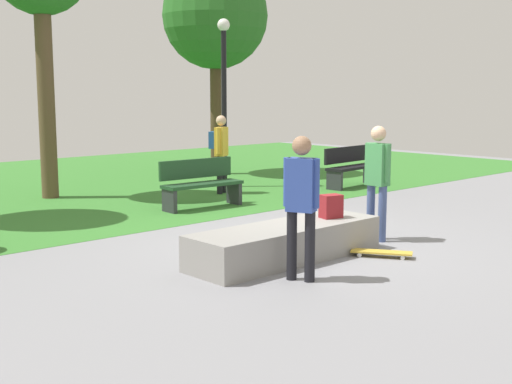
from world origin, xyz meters
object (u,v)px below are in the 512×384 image
at_px(park_bench_by_oak, 201,182).
at_px(tree_slender_maple, 215,17).
at_px(concrete_ledge, 286,242).
at_px(lamp_post, 224,84).
at_px(backpack_on_ledge, 331,206).
at_px(skater_watching, 377,174).
at_px(skateboard_by_ledge, 382,252).
at_px(skater_performing_trick, 301,197).
at_px(pedestrian_with_backpack, 220,147).
at_px(park_bench_near_path, 351,166).

height_order(park_bench_by_oak, tree_slender_maple, tree_slender_maple).
bearing_deg(concrete_ledge, lamp_post, 56.73).
relative_size(park_bench_by_oak, tree_slender_maple, 0.30).
bearing_deg(backpack_on_ledge, park_bench_by_oak, -86.55).
bearing_deg(lamp_post, park_bench_by_oak, -139.01).
distance_m(skater_watching, skateboard_by_ledge, 1.37).
xyz_separation_m(skater_watching, tree_slender_maple, (3.40, 7.86, 3.07)).
relative_size(concrete_ledge, skateboard_by_ledge, 3.59).
distance_m(backpack_on_ledge, lamp_post, 6.73).
xyz_separation_m(backpack_on_ledge, skater_performing_trick, (-1.40, -0.77, 0.36)).
xyz_separation_m(skater_performing_trick, pedestrian_with_backpack, (3.63, 5.84, 0.02)).
height_order(skateboard_by_ledge, pedestrian_with_backpack, pedestrian_with_backpack).
xyz_separation_m(skater_watching, park_bench_by_oak, (-0.15, 3.97, -0.50)).
distance_m(skater_performing_trick, lamp_post, 7.99).
xyz_separation_m(skater_watching, pedestrian_with_backpack, (1.27, 5.12, 0.02)).
bearing_deg(park_bench_by_oak, pedestrian_with_backpack, 38.70).
distance_m(concrete_ledge, tree_slender_maple, 10.10).
bearing_deg(pedestrian_with_backpack, backpack_on_ledge, -113.77).
distance_m(skater_performing_trick, skater_watching, 2.47).
bearing_deg(skateboard_by_ledge, tree_slender_maple, 63.99).
xyz_separation_m(skater_performing_trick, park_bench_by_oak, (2.21, 4.70, -0.50)).
bearing_deg(skateboard_by_ledge, backpack_on_ledge, 105.32).
distance_m(park_bench_by_oak, tree_slender_maple, 6.36).
xyz_separation_m(concrete_ledge, lamp_post, (3.78, 5.76, 2.10)).
distance_m(backpack_on_ledge, skater_performing_trick, 1.64).
bearing_deg(pedestrian_with_backpack, tree_slender_maple, 52.19).
bearing_deg(skater_watching, concrete_ledge, 177.25).
height_order(skater_watching, tree_slender_maple, tree_slender_maple).
relative_size(park_bench_by_oak, park_bench_near_path, 0.99).
bearing_deg(skateboard_by_ledge, pedestrian_with_backpack, 70.63).
relative_size(skater_performing_trick, tree_slender_maple, 0.31).
relative_size(skater_watching, tree_slender_maple, 0.31).
relative_size(park_bench_near_path, pedestrian_with_backpack, 0.98).
relative_size(skateboard_by_ledge, pedestrian_with_backpack, 0.47).
height_order(backpack_on_ledge, skater_performing_trick, skater_performing_trick).
xyz_separation_m(tree_slender_maple, lamp_post, (-1.41, -2.02, -1.73)).
height_order(tree_slender_maple, lamp_post, tree_slender_maple).
relative_size(tree_slender_maple, pedestrian_with_backpack, 3.26).
xyz_separation_m(skater_performing_trick, park_bench_near_path, (6.51, 4.62, -0.50)).
relative_size(skater_watching, park_bench_near_path, 1.03).
bearing_deg(park_bench_by_oak, backpack_on_ledge, -101.63).
bearing_deg(skater_performing_trick, skateboard_by_ledge, 1.67).
distance_m(skater_watching, lamp_post, 6.32).
height_order(backpack_on_ledge, park_bench_near_path, park_bench_near_path).
height_order(backpack_on_ledge, tree_slender_maple, tree_slender_maple).
distance_m(park_bench_by_oak, pedestrian_with_backpack, 1.90).
bearing_deg(park_bench_near_path, skateboard_by_ledge, -137.05).
relative_size(concrete_ledge, pedestrian_with_backpack, 1.69).
height_order(skater_performing_trick, park_bench_by_oak, skater_performing_trick).
height_order(skateboard_by_ledge, park_bench_by_oak, park_bench_by_oak).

